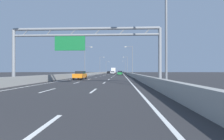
% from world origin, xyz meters
% --- Properties ---
extents(ground_plane, '(260.00, 260.00, 0.00)m').
position_xyz_m(ground_plane, '(0.00, 100.00, 0.00)').
color(ground_plane, '#2D2D30').
extents(lane_dash_left_1, '(0.16, 3.00, 0.01)m').
position_xyz_m(lane_dash_left_1, '(-1.80, 12.50, 0.01)').
color(lane_dash_left_1, white).
rests_on(lane_dash_left_1, ground_plane).
extents(lane_dash_left_2, '(0.16, 3.00, 0.01)m').
position_xyz_m(lane_dash_left_2, '(-1.80, 21.50, 0.01)').
color(lane_dash_left_2, white).
rests_on(lane_dash_left_2, ground_plane).
extents(lane_dash_left_3, '(0.16, 3.00, 0.01)m').
position_xyz_m(lane_dash_left_3, '(-1.80, 30.50, 0.01)').
color(lane_dash_left_3, white).
rests_on(lane_dash_left_3, ground_plane).
extents(lane_dash_left_4, '(0.16, 3.00, 0.01)m').
position_xyz_m(lane_dash_left_4, '(-1.80, 39.50, 0.01)').
color(lane_dash_left_4, white).
rests_on(lane_dash_left_4, ground_plane).
extents(lane_dash_left_5, '(0.16, 3.00, 0.01)m').
position_xyz_m(lane_dash_left_5, '(-1.80, 48.50, 0.01)').
color(lane_dash_left_5, white).
rests_on(lane_dash_left_5, ground_plane).
extents(lane_dash_left_6, '(0.16, 3.00, 0.01)m').
position_xyz_m(lane_dash_left_6, '(-1.80, 57.50, 0.01)').
color(lane_dash_left_6, white).
rests_on(lane_dash_left_6, ground_plane).
extents(lane_dash_left_7, '(0.16, 3.00, 0.01)m').
position_xyz_m(lane_dash_left_7, '(-1.80, 66.50, 0.01)').
color(lane_dash_left_7, white).
rests_on(lane_dash_left_7, ground_plane).
extents(lane_dash_left_8, '(0.16, 3.00, 0.01)m').
position_xyz_m(lane_dash_left_8, '(-1.80, 75.50, 0.01)').
color(lane_dash_left_8, white).
rests_on(lane_dash_left_8, ground_plane).
extents(lane_dash_left_9, '(0.16, 3.00, 0.01)m').
position_xyz_m(lane_dash_left_9, '(-1.80, 84.50, 0.01)').
color(lane_dash_left_9, white).
rests_on(lane_dash_left_9, ground_plane).
extents(lane_dash_left_10, '(0.16, 3.00, 0.01)m').
position_xyz_m(lane_dash_left_10, '(-1.80, 93.50, 0.01)').
color(lane_dash_left_10, white).
rests_on(lane_dash_left_10, ground_plane).
extents(lane_dash_left_11, '(0.16, 3.00, 0.01)m').
position_xyz_m(lane_dash_left_11, '(-1.80, 102.50, 0.01)').
color(lane_dash_left_11, white).
rests_on(lane_dash_left_11, ground_plane).
extents(lane_dash_left_12, '(0.16, 3.00, 0.01)m').
position_xyz_m(lane_dash_left_12, '(-1.80, 111.50, 0.01)').
color(lane_dash_left_12, white).
rests_on(lane_dash_left_12, ground_plane).
extents(lane_dash_left_13, '(0.16, 3.00, 0.01)m').
position_xyz_m(lane_dash_left_13, '(-1.80, 120.50, 0.01)').
color(lane_dash_left_13, white).
rests_on(lane_dash_left_13, ground_plane).
extents(lane_dash_left_14, '(0.16, 3.00, 0.01)m').
position_xyz_m(lane_dash_left_14, '(-1.80, 129.50, 0.01)').
color(lane_dash_left_14, white).
rests_on(lane_dash_left_14, ground_plane).
extents(lane_dash_left_15, '(0.16, 3.00, 0.01)m').
position_xyz_m(lane_dash_left_15, '(-1.80, 138.50, 0.01)').
color(lane_dash_left_15, white).
rests_on(lane_dash_left_15, ground_plane).
extents(lane_dash_left_16, '(0.16, 3.00, 0.01)m').
position_xyz_m(lane_dash_left_16, '(-1.80, 147.50, 0.01)').
color(lane_dash_left_16, white).
rests_on(lane_dash_left_16, ground_plane).
extents(lane_dash_left_17, '(0.16, 3.00, 0.01)m').
position_xyz_m(lane_dash_left_17, '(-1.80, 156.50, 0.01)').
color(lane_dash_left_17, white).
rests_on(lane_dash_left_17, ground_plane).
extents(lane_dash_right_0, '(0.16, 3.00, 0.01)m').
position_xyz_m(lane_dash_right_0, '(1.80, 3.50, 0.01)').
color(lane_dash_right_0, white).
rests_on(lane_dash_right_0, ground_plane).
extents(lane_dash_right_1, '(0.16, 3.00, 0.01)m').
position_xyz_m(lane_dash_right_1, '(1.80, 12.50, 0.01)').
color(lane_dash_right_1, white).
rests_on(lane_dash_right_1, ground_plane).
extents(lane_dash_right_2, '(0.16, 3.00, 0.01)m').
position_xyz_m(lane_dash_right_2, '(1.80, 21.50, 0.01)').
color(lane_dash_right_2, white).
rests_on(lane_dash_right_2, ground_plane).
extents(lane_dash_right_3, '(0.16, 3.00, 0.01)m').
position_xyz_m(lane_dash_right_3, '(1.80, 30.50, 0.01)').
color(lane_dash_right_3, white).
rests_on(lane_dash_right_3, ground_plane).
extents(lane_dash_right_4, '(0.16, 3.00, 0.01)m').
position_xyz_m(lane_dash_right_4, '(1.80, 39.50, 0.01)').
color(lane_dash_right_4, white).
rests_on(lane_dash_right_4, ground_plane).
extents(lane_dash_right_5, '(0.16, 3.00, 0.01)m').
position_xyz_m(lane_dash_right_5, '(1.80, 48.50, 0.01)').
color(lane_dash_right_5, white).
rests_on(lane_dash_right_5, ground_plane).
extents(lane_dash_right_6, '(0.16, 3.00, 0.01)m').
position_xyz_m(lane_dash_right_6, '(1.80, 57.50, 0.01)').
color(lane_dash_right_6, white).
rests_on(lane_dash_right_6, ground_plane).
extents(lane_dash_right_7, '(0.16, 3.00, 0.01)m').
position_xyz_m(lane_dash_right_7, '(1.80, 66.50, 0.01)').
color(lane_dash_right_7, white).
rests_on(lane_dash_right_7, ground_plane).
extents(lane_dash_right_8, '(0.16, 3.00, 0.01)m').
position_xyz_m(lane_dash_right_8, '(1.80, 75.50, 0.01)').
color(lane_dash_right_8, white).
rests_on(lane_dash_right_8, ground_plane).
extents(lane_dash_right_9, '(0.16, 3.00, 0.01)m').
position_xyz_m(lane_dash_right_9, '(1.80, 84.50, 0.01)').
color(lane_dash_right_9, white).
rests_on(lane_dash_right_9, ground_plane).
extents(lane_dash_right_10, '(0.16, 3.00, 0.01)m').
position_xyz_m(lane_dash_right_10, '(1.80, 93.50, 0.01)').
color(lane_dash_right_10, white).
rests_on(lane_dash_right_10, ground_plane).
extents(lane_dash_right_11, '(0.16, 3.00, 0.01)m').
position_xyz_m(lane_dash_right_11, '(1.80, 102.50, 0.01)').
color(lane_dash_right_11, white).
rests_on(lane_dash_right_11, ground_plane).
extents(lane_dash_right_12, '(0.16, 3.00, 0.01)m').
position_xyz_m(lane_dash_right_12, '(1.80, 111.50, 0.01)').
color(lane_dash_right_12, white).
rests_on(lane_dash_right_12, ground_plane).
extents(lane_dash_right_13, '(0.16, 3.00, 0.01)m').
position_xyz_m(lane_dash_right_13, '(1.80, 120.50, 0.01)').
color(lane_dash_right_13, white).
rests_on(lane_dash_right_13, ground_plane).
extents(lane_dash_right_14, '(0.16, 3.00, 0.01)m').
position_xyz_m(lane_dash_right_14, '(1.80, 129.50, 0.01)').
color(lane_dash_right_14, white).
rests_on(lane_dash_right_14, ground_plane).
extents(lane_dash_right_15, '(0.16, 3.00, 0.01)m').
position_xyz_m(lane_dash_right_15, '(1.80, 138.50, 0.01)').
color(lane_dash_right_15, white).
rests_on(lane_dash_right_15, ground_plane).
extents(lane_dash_right_16, '(0.16, 3.00, 0.01)m').
position_xyz_m(lane_dash_right_16, '(1.80, 147.50, 0.01)').
color(lane_dash_right_16, white).
rests_on(lane_dash_right_16, ground_plane).
extents(lane_dash_right_17, '(0.16, 3.00, 0.01)m').
position_xyz_m(lane_dash_right_17, '(1.80, 156.50, 0.01)').
color(lane_dash_right_17, white).
rests_on(lane_dash_right_17, ground_plane).
extents(edge_line_left, '(0.16, 176.00, 0.01)m').
position_xyz_m(edge_line_left, '(-5.25, 88.00, 0.01)').
color(edge_line_left, white).
rests_on(edge_line_left, ground_plane).
extents(edge_line_right, '(0.16, 176.00, 0.01)m').
position_xyz_m(edge_line_right, '(5.25, 88.00, 0.01)').
color(edge_line_right, white).
rests_on(edge_line_right, ground_plane).
extents(barrier_left, '(0.45, 220.00, 0.95)m').
position_xyz_m(barrier_left, '(-6.90, 110.00, 0.47)').
color(barrier_left, '#9E9E99').
rests_on(barrier_left, ground_plane).
extents(barrier_right, '(0.45, 220.00, 0.95)m').
position_xyz_m(barrier_right, '(6.90, 110.00, 0.47)').
color(barrier_right, '#9E9E99').
rests_on(barrier_right, ground_plane).
extents(sign_gantry, '(16.65, 0.36, 6.36)m').
position_xyz_m(sign_gantry, '(-0.22, 18.15, 4.86)').
color(sign_gantry, gray).
rests_on(sign_gantry, ground_plane).
extents(streetlamp_right_near, '(2.58, 0.28, 9.50)m').
position_xyz_m(streetlamp_right_near, '(7.47, 13.81, 5.40)').
color(streetlamp_right_near, slate).
rests_on(streetlamp_right_near, ground_plane).
extents(streetlamp_left_mid, '(2.58, 0.28, 9.50)m').
position_xyz_m(streetlamp_left_mid, '(-7.47, 55.18, 5.40)').
color(streetlamp_left_mid, slate).
rests_on(streetlamp_left_mid, ground_plane).
extents(streetlamp_right_mid, '(2.58, 0.28, 9.50)m').
position_xyz_m(streetlamp_right_mid, '(7.47, 55.18, 5.40)').
color(streetlamp_right_mid, slate).
rests_on(streetlamp_right_mid, ground_plane).
extents(streetlamp_left_far, '(2.58, 0.28, 9.50)m').
position_xyz_m(streetlamp_left_far, '(-7.47, 96.55, 5.40)').
color(streetlamp_left_far, slate).
rests_on(streetlamp_left_far, ground_plane).
extents(streetlamp_right_far, '(2.58, 0.28, 9.50)m').
position_xyz_m(streetlamp_right_far, '(7.47, 96.55, 5.40)').
color(streetlamp_right_far, slate).
rests_on(streetlamp_right_far, ground_plane).
extents(streetlamp_left_distant, '(2.58, 0.28, 9.50)m').
position_xyz_m(streetlamp_left_distant, '(-7.47, 137.92, 5.40)').
color(streetlamp_left_distant, slate).
rests_on(streetlamp_left_distant, ground_plane).
extents(streetlamp_right_distant, '(2.58, 0.28, 9.50)m').
position_xyz_m(streetlamp_right_distant, '(7.47, 137.92, 5.40)').
color(streetlamp_right_distant, slate).
rests_on(streetlamp_right_distant, ground_plane).
extents(black_car, '(1.86, 4.14, 1.47)m').
position_xyz_m(black_car, '(-3.65, 108.22, 0.75)').
color(black_car, black).
rests_on(black_car, ground_plane).
extents(green_car, '(1.82, 4.16, 1.56)m').
position_xyz_m(green_car, '(3.70, 63.03, 0.80)').
color(green_car, '#1E7A38').
rests_on(green_car, ground_plane).
extents(red_car, '(1.72, 4.28, 1.46)m').
position_xyz_m(red_car, '(3.36, 113.68, 0.74)').
color(red_car, red).
rests_on(red_car, ground_plane).
extents(silver_car, '(1.79, 4.27, 1.39)m').
position_xyz_m(silver_car, '(0.11, 84.65, 0.72)').
color(silver_car, '#A8ADB2').
rests_on(silver_car, ground_plane).
extents(blue_car, '(1.71, 4.40, 1.36)m').
position_xyz_m(blue_car, '(3.51, 84.80, 0.71)').
color(blue_car, '#2347AD').
rests_on(blue_car, ground_plane).
extents(white_car, '(1.73, 4.47, 1.52)m').
position_xyz_m(white_car, '(-3.84, 123.42, 0.76)').
color(white_car, silver).
rests_on(white_car, ground_plane).
extents(orange_car, '(1.71, 4.51, 1.50)m').
position_xyz_m(orange_car, '(-3.54, 30.88, 0.77)').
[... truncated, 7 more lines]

